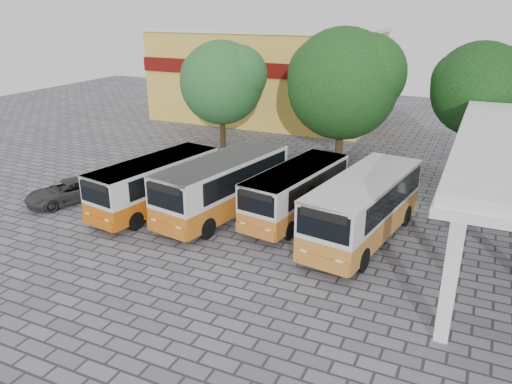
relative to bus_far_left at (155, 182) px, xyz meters
The scene contains 10 objects.
ground 7.69m from the bus_far_left, 20.97° to the right, with size 90.00×90.00×0.00m, color #5A5966.
shophouse_block 23.77m from the bus_far_left, 99.67° to the left, with size 20.40×10.40×8.30m.
bus_far_left is the anchor object (origin of this frame).
bus_centre_left 3.67m from the bus_far_left, 14.40° to the left, with size 3.94×8.63×2.98m.
bus_centre_right 7.37m from the bus_far_left, 16.57° to the left, with size 3.36×7.62×2.64m.
bus_far_right 10.79m from the bus_far_left, ahead, with size 3.79×8.70×3.02m.
tree_left 13.33m from the bus_far_left, 102.37° to the left, with size 6.41×6.11×7.93m.
tree_middle 14.04m from the bus_far_left, 60.53° to the left, with size 7.51×7.15×9.05m.
tree_right 19.37m from the bus_far_left, 39.19° to the left, with size 5.78×5.51×8.38m.
parked_car 5.35m from the bus_far_left, 167.16° to the right, with size 2.03×4.40×1.22m, color #2E2E2F.
Camera 1 is at (8.11, -17.32, 10.19)m, focal length 35.00 mm.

